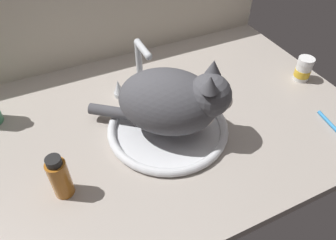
% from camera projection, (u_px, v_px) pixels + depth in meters
% --- Properties ---
extents(countertop, '(1.18, 0.78, 0.03)m').
position_uv_depth(countertop, '(161.00, 124.00, 0.94)').
color(countertop, '#ADA399').
rests_on(countertop, ground).
extents(backsplash_wall, '(1.18, 0.02, 0.30)m').
position_uv_depth(backsplash_wall, '(113.00, 24.00, 1.10)').
color(backsplash_wall, beige).
rests_on(backsplash_wall, ground).
extents(sink_basin, '(0.34, 0.34, 0.02)m').
position_uv_depth(sink_basin, '(168.00, 128.00, 0.89)').
color(sink_basin, white).
rests_on(sink_basin, countertop).
extents(faucet, '(0.18, 0.11, 0.19)m').
position_uv_depth(faucet, '(141.00, 73.00, 0.97)').
color(faucet, silver).
rests_on(faucet, countertop).
extents(cat, '(0.35, 0.31, 0.20)m').
position_uv_depth(cat, '(175.00, 101.00, 0.82)').
color(cat, '#4C4C51').
rests_on(cat, sink_basin).
extents(pill_bottle, '(0.05, 0.05, 0.08)m').
position_uv_depth(pill_bottle, '(303.00, 70.00, 1.05)').
color(pill_bottle, white).
rests_on(pill_bottle, countertop).
extents(amber_bottle, '(0.05, 0.05, 0.12)m').
position_uv_depth(amber_bottle, '(60.00, 177.00, 0.71)').
color(amber_bottle, '#B2661E').
rests_on(amber_bottle, countertop).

